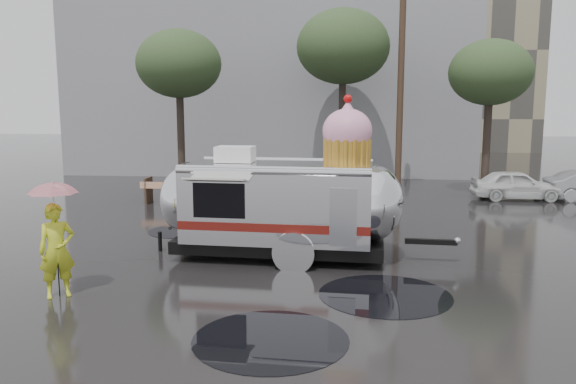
# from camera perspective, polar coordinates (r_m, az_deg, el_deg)

# --- Properties ---
(ground) EXTENTS (120.00, 120.00, 0.00)m
(ground) POSITION_cam_1_polar(r_m,az_deg,el_deg) (11.66, 5.80, -10.13)
(ground) COLOR black
(ground) RESTS_ON ground
(puddles) EXTENTS (8.01, 9.94, 0.01)m
(puddles) POSITION_cam_1_polar(r_m,az_deg,el_deg) (12.95, 0.81, -8.11)
(puddles) COLOR black
(puddles) RESTS_ON ground
(grey_building) EXTENTS (22.00, 12.00, 13.00)m
(grey_building) POSITION_cam_1_polar(r_m,az_deg,el_deg) (35.34, -1.20, 13.25)
(grey_building) COLOR slate
(grey_building) RESTS_ON ground
(utility_pole) EXTENTS (1.60, 0.28, 9.00)m
(utility_pole) POSITION_cam_1_polar(r_m,az_deg,el_deg) (25.18, 11.37, 10.58)
(utility_pole) COLOR #473323
(utility_pole) RESTS_ON ground
(tree_left) EXTENTS (3.64, 3.64, 6.95)m
(tree_left) POSITION_cam_1_polar(r_m,az_deg,el_deg) (25.03, -11.03, 12.58)
(tree_left) COLOR #382D26
(tree_left) RESTS_ON ground
(tree_mid) EXTENTS (4.20, 4.20, 8.03)m
(tree_mid) POSITION_cam_1_polar(r_m,az_deg,el_deg) (26.15, 5.61, 14.41)
(tree_mid) COLOR #382D26
(tree_mid) RESTS_ON ground
(tree_right) EXTENTS (3.36, 3.36, 6.42)m
(tree_right) POSITION_cam_1_polar(r_m,az_deg,el_deg) (24.84, 19.86, 11.27)
(tree_right) COLOR #382D26
(tree_right) RESTS_ON ground
(barricade_row) EXTENTS (4.30, 0.80, 1.00)m
(barricade_row) POSITION_cam_1_polar(r_m,az_deg,el_deg) (21.91, -9.18, 0.17)
(barricade_row) COLOR #473323
(barricade_row) RESTS_ON ground
(airstream_trailer) EXTENTS (7.62, 3.04, 4.11)m
(airstream_trailer) POSITION_cam_1_polar(r_m,az_deg,el_deg) (13.94, -0.43, -0.82)
(airstream_trailer) COLOR silver
(airstream_trailer) RESTS_ON ground
(person_left) EXTENTS (0.81, 0.76, 1.88)m
(person_left) POSITION_cam_1_polar(r_m,az_deg,el_deg) (12.01, -22.43, -5.51)
(person_left) COLOR #CAD727
(person_left) RESTS_ON ground
(umbrella_pink) EXTENTS (1.15, 1.15, 2.34)m
(umbrella_pink) POSITION_cam_1_polar(r_m,az_deg,el_deg) (11.82, -22.71, -0.80)
(umbrella_pink) COLOR #FFA5B2
(umbrella_pink) RESTS_ON ground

